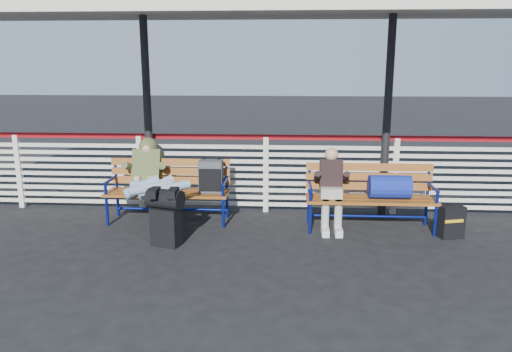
# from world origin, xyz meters

# --- Properties ---
(ground) EXTENTS (60.00, 60.00, 0.00)m
(ground) POSITION_xyz_m (0.00, 0.00, 0.00)
(ground) COLOR black
(ground) RESTS_ON ground
(fence) EXTENTS (12.08, 0.08, 1.24)m
(fence) POSITION_xyz_m (0.00, 1.90, 0.66)
(fence) COLOR silver
(fence) RESTS_ON ground
(canopy) EXTENTS (12.60, 3.60, 3.16)m
(canopy) POSITION_xyz_m (-0.00, 0.87, 3.04)
(canopy) COLOR silver
(canopy) RESTS_ON ground
(luggage_stack) EXTENTS (0.51, 0.37, 0.75)m
(luggage_stack) POSITION_xyz_m (-1.22, 0.31, 0.41)
(luggage_stack) COLOR black
(luggage_stack) RESTS_ON ground
(bench_left) EXTENTS (1.80, 0.56, 0.94)m
(bench_left) POSITION_xyz_m (-1.21, 1.34, 0.60)
(bench_left) COLOR brown
(bench_left) RESTS_ON ground
(bench_right) EXTENTS (1.80, 0.56, 0.92)m
(bench_right) POSITION_xyz_m (1.63, 1.13, 0.59)
(bench_right) COLOR brown
(bench_right) RESTS_ON ground
(traveler_man) EXTENTS (0.94, 1.64, 0.77)m
(traveler_man) POSITION_xyz_m (-1.57, 1.00, 0.68)
(traveler_man) COLOR #92A3C5
(traveler_man) RESTS_ON ground
(companion_person) EXTENTS (0.32, 0.66, 1.15)m
(companion_person) POSITION_xyz_m (0.96, 1.13, 0.60)
(companion_person) COLOR #ADA89D
(companion_person) RESTS_ON ground
(suitcase_side) EXTENTS (0.35, 0.27, 0.44)m
(suitcase_side) POSITION_xyz_m (2.56, 0.83, 0.22)
(suitcase_side) COLOR black
(suitcase_side) RESTS_ON ground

